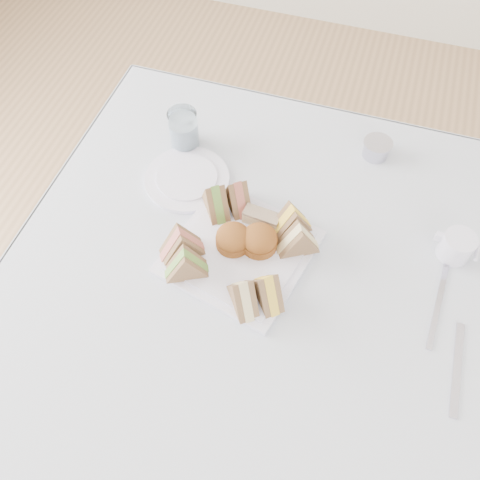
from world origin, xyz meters
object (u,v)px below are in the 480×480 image
(table, at_px, (257,347))
(serving_plate, at_px, (240,252))
(water_glass, at_px, (184,130))
(creamer_jug, at_px, (456,246))

(table, bearing_deg, serving_plate, 147.71)
(serving_plate, bearing_deg, table, -19.26)
(water_glass, distance_m, creamer_jug, 0.63)
(table, bearing_deg, creamer_jug, 25.14)
(table, relative_size, water_glass, 9.26)
(table, relative_size, serving_plate, 3.46)
(table, height_order, water_glass, water_glass)
(table, height_order, creamer_jug, creamer_jug)
(table, xyz_separation_m, creamer_jug, (0.35, 0.16, 0.40))
(water_glass, relative_size, creamer_jug, 1.50)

